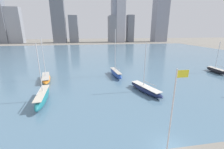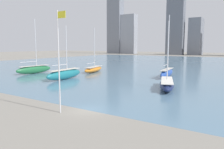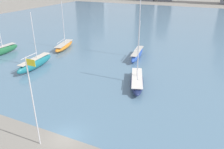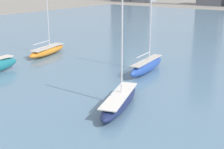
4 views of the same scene
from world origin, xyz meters
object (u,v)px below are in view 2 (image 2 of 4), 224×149
object	(u,v)px
flag_pole	(59,58)
sailboat_green	(34,69)
sailboat_navy	(167,84)
sailboat_teal	(65,74)
sailboat_blue	(167,73)
sailboat_orange	(94,69)

from	to	relation	value
flag_pole	sailboat_green	size ratio (longest dim) A/B	0.77
flag_pole	sailboat_green	bearing A→B (deg)	146.05
sailboat_navy	sailboat_green	bearing A→B (deg)	158.66
sailboat_navy	sailboat_teal	bearing A→B (deg)	165.00
sailboat_navy	sailboat_green	world-z (taller)	sailboat_green
sailboat_navy	sailboat_green	size ratio (longest dim) A/B	0.81
sailboat_blue	sailboat_orange	size ratio (longest dim) A/B	1.17
sailboat_teal	sailboat_navy	bearing A→B (deg)	0.11
sailboat_teal	sailboat_orange	distance (m)	14.56
sailboat_blue	sailboat_orange	distance (m)	20.92
sailboat_green	sailboat_blue	bearing A→B (deg)	22.09
flag_pole	sailboat_navy	xyz separation A→B (m)	(5.44, 19.67, -5.15)
sailboat_navy	sailboat_orange	bearing A→B (deg)	134.55
flag_pole	sailboat_green	distance (m)	38.25
sailboat_blue	sailboat_navy	bearing A→B (deg)	-77.70
sailboat_blue	sailboat_navy	world-z (taller)	sailboat_blue
sailboat_orange	sailboat_green	bearing A→B (deg)	-148.87
sailboat_blue	sailboat_green	xyz separation A→B (m)	(-32.31, -12.22, 0.09)
sailboat_navy	sailboat_orange	distance (m)	28.48
flag_pole	sailboat_blue	size ratio (longest dim) A/B	0.76
sailboat_blue	sailboat_teal	world-z (taller)	sailboat_blue
flag_pole	sailboat_teal	bearing A→B (deg)	133.60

